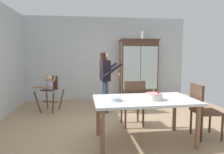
{
  "coord_description": "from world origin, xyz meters",
  "views": [
    {
      "loc": [
        -0.66,
        -3.93,
        1.46
      ],
      "look_at": [
        -0.06,
        0.7,
        0.95
      ],
      "focal_mm": 31.63,
      "sensor_mm": 36.0,
      "label": 1
    }
  ],
  "objects_px": {
    "china_cabinet": "(139,70)",
    "dining_chair_right_end": "(201,107)",
    "adult_person": "(105,75)",
    "serving_bowl": "(116,99)",
    "high_chair_with_toddler": "(49,87)",
    "ceramic_vase": "(143,36)",
    "dining_chair_far_side": "(133,100)",
    "birthday_cake": "(154,96)",
    "dining_table": "(144,104)"
  },
  "relations": [
    {
      "from": "dining_chair_far_side",
      "to": "serving_bowl",
      "type": "bearing_deg",
      "value": 56.67
    },
    {
      "from": "birthday_cake",
      "to": "dining_chair_right_end",
      "type": "bearing_deg",
      "value": 7.49
    },
    {
      "from": "birthday_cake",
      "to": "dining_chair_right_end",
      "type": "distance_m",
      "value": 0.96
    },
    {
      "from": "dining_chair_far_side",
      "to": "dining_chair_right_end",
      "type": "height_order",
      "value": "same"
    },
    {
      "from": "birthday_cake",
      "to": "china_cabinet",
      "type": "bearing_deg",
      "value": 79.13
    },
    {
      "from": "adult_person",
      "to": "dining_table",
      "type": "xyz_separation_m",
      "value": [
        0.47,
        -1.85,
        -0.31
      ]
    },
    {
      "from": "ceramic_vase",
      "to": "high_chair_with_toddler",
      "type": "bearing_deg",
      "value": -159.48
    },
    {
      "from": "china_cabinet",
      "to": "serving_bowl",
      "type": "height_order",
      "value": "china_cabinet"
    },
    {
      "from": "birthday_cake",
      "to": "serving_bowl",
      "type": "height_order",
      "value": "birthday_cake"
    },
    {
      "from": "china_cabinet",
      "to": "dining_chair_right_end",
      "type": "height_order",
      "value": "china_cabinet"
    },
    {
      "from": "adult_person",
      "to": "dining_chair_far_side",
      "type": "xyz_separation_m",
      "value": [
        0.46,
        -1.15,
        -0.41
      ]
    },
    {
      "from": "birthday_cake",
      "to": "serving_bowl",
      "type": "distance_m",
      "value": 0.63
    },
    {
      "from": "adult_person",
      "to": "serving_bowl",
      "type": "height_order",
      "value": "adult_person"
    },
    {
      "from": "birthday_cake",
      "to": "ceramic_vase",
      "type": "bearing_deg",
      "value": 76.93
    },
    {
      "from": "dining_table",
      "to": "adult_person",
      "type": "bearing_deg",
      "value": 104.35
    },
    {
      "from": "china_cabinet",
      "to": "birthday_cake",
      "type": "distance_m",
      "value": 3.31
    },
    {
      "from": "china_cabinet",
      "to": "dining_chair_right_end",
      "type": "distance_m",
      "value": 3.17
    },
    {
      "from": "serving_bowl",
      "to": "ceramic_vase",
      "type": "bearing_deg",
      "value": 66.99
    },
    {
      "from": "dining_table",
      "to": "dining_chair_far_side",
      "type": "height_order",
      "value": "dining_chair_far_side"
    },
    {
      "from": "ceramic_vase",
      "to": "serving_bowl",
      "type": "relative_size",
      "value": 1.5
    },
    {
      "from": "birthday_cake",
      "to": "serving_bowl",
      "type": "xyz_separation_m",
      "value": [
        -0.63,
        -0.01,
        -0.03
      ]
    },
    {
      "from": "high_chair_with_toddler",
      "to": "serving_bowl",
      "type": "height_order",
      "value": "high_chair_with_toddler"
    },
    {
      "from": "ceramic_vase",
      "to": "dining_chair_far_side",
      "type": "relative_size",
      "value": 0.28
    },
    {
      "from": "china_cabinet",
      "to": "high_chair_with_toddler",
      "type": "distance_m",
      "value": 2.89
    },
    {
      "from": "serving_bowl",
      "to": "birthday_cake",
      "type": "bearing_deg",
      "value": 0.98
    },
    {
      "from": "dining_table",
      "to": "birthday_cake",
      "type": "relative_size",
      "value": 6.03
    },
    {
      "from": "dining_chair_right_end",
      "to": "china_cabinet",
      "type": "bearing_deg",
      "value": 8.29
    },
    {
      "from": "dining_table",
      "to": "dining_chair_right_end",
      "type": "relative_size",
      "value": 1.76
    },
    {
      "from": "china_cabinet",
      "to": "high_chair_with_toddler",
      "type": "bearing_deg",
      "value": -158.63
    },
    {
      "from": "high_chair_with_toddler",
      "to": "ceramic_vase",
      "type": "bearing_deg",
      "value": 41.14
    },
    {
      "from": "china_cabinet",
      "to": "birthday_cake",
      "type": "relative_size",
      "value": 7.08
    },
    {
      "from": "china_cabinet",
      "to": "dining_chair_right_end",
      "type": "xyz_separation_m",
      "value": [
        0.3,
        -3.13,
        -0.44
      ]
    },
    {
      "from": "ceramic_vase",
      "to": "adult_person",
      "type": "height_order",
      "value": "ceramic_vase"
    },
    {
      "from": "birthday_cake",
      "to": "dining_chair_far_side",
      "type": "relative_size",
      "value": 0.29
    },
    {
      "from": "china_cabinet",
      "to": "ceramic_vase",
      "type": "relative_size",
      "value": 7.35
    },
    {
      "from": "dining_table",
      "to": "serving_bowl",
      "type": "distance_m",
      "value": 0.52
    },
    {
      "from": "ceramic_vase",
      "to": "dining_chair_right_end",
      "type": "bearing_deg",
      "value": -86.96
    },
    {
      "from": "ceramic_vase",
      "to": "high_chair_with_toddler",
      "type": "relative_size",
      "value": 0.28
    },
    {
      "from": "serving_bowl",
      "to": "adult_person",
      "type": "bearing_deg",
      "value": 89.25
    },
    {
      "from": "china_cabinet",
      "to": "ceramic_vase",
      "type": "xyz_separation_m",
      "value": [
        0.13,
        0.0,
        1.1
      ]
    },
    {
      "from": "dining_table",
      "to": "serving_bowl",
      "type": "xyz_separation_m",
      "value": [
        -0.5,
        -0.1,
        0.11
      ]
    },
    {
      "from": "birthday_cake",
      "to": "dining_chair_right_end",
      "type": "xyz_separation_m",
      "value": [
        0.92,
        0.12,
        -0.24
      ]
    },
    {
      "from": "ceramic_vase",
      "to": "high_chair_with_toddler",
      "type": "distance_m",
      "value": 3.32
    },
    {
      "from": "china_cabinet",
      "to": "dining_chair_far_side",
      "type": "height_order",
      "value": "china_cabinet"
    },
    {
      "from": "dining_chair_far_side",
      "to": "birthday_cake",
      "type": "bearing_deg",
      "value": 98.14
    },
    {
      "from": "high_chair_with_toddler",
      "to": "dining_chair_right_end",
      "type": "relative_size",
      "value": 0.99
    },
    {
      "from": "ceramic_vase",
      "to": "adult_person",
      "type": "distance_m",
      "value": 2.2
    },
    {
      "from": "dining_chair_far_side",
      "to": "dining_chair_right_end",
      "type": "xyz_separation_m",
      "value": [
        1.06,
        -0.67,
        0.0
      ]
    },
    {
      "from": "china_cabinet",
      "to": "serving_bowl",
      "type": "xyz_separation_m",
      "value": [
        -1.25,
        -3.26,
        -0.23
      ]
    },
    {
      "from": "adult_person",
      "to": "dining_table",
      "type": "height_order",
      "value": "adult_person"
    }
  ]
}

